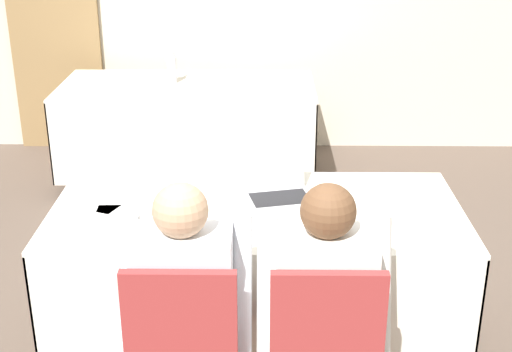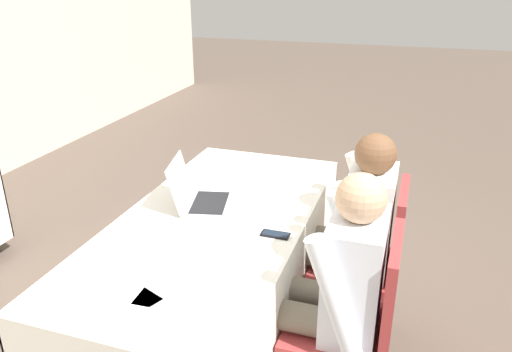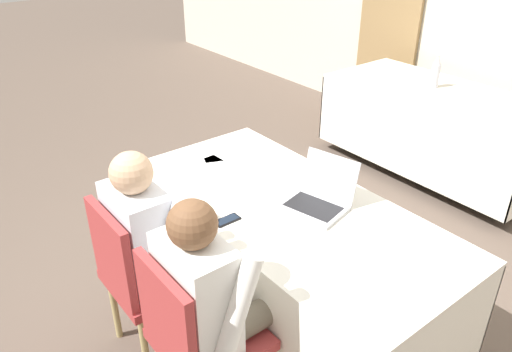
{
  "view_description": "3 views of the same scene",
  "coord_description": "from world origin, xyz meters",
  "px_view_note": "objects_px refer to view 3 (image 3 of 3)",
  "views": [
    {
      "loc": [
        0.03,
        -2.99,
        2.14
      ],
      "look_at": [
        0.0,
        -0.22,
        1.0
      ],
      "focal_mm": 50.0,
      "sensor_mm": 36.0,
      "label": 1
    },
    {
      "loc": [
        -2.02,
        -0.89,
        1.89
      ],
      "look_at": [
        0.0,
        -0.22,
        1.0
      ],
      "focal_mm": 35.0,
      "sensor_mm": 36.0,
      "label": 2
    },
    {
      "loc": [
        1.63,
        -1.5,
        2.15
      ],
      "look_at": [
        0.0,
        -0.22,
        1.0
      ],
      "focal_mm": 35.0,
      "sensor_mm": 36.0,
      "label": 3
    }
  ],
  "objects_px": {
    "person_checkered_shirt": "(156,240)",
    "water_bottle": "(436,72)",
    "cell_phone": "(227,220)",
    "chair_near_left": "(140,274)",
    "person_white_shirt": "(214,297)",
    "laptop": "(318,198)",
    "chair_near_right": "(195,336)"
  },
  "relations": [
    {
      "from": "person_checkered_shirt",
      "to": "water_bottle",
      "type": "bearing_deg",
      "value": -82.06
    },
    {
      "from": "cell_phone",
      "to": "water_bottle",
      "type": "height_order",
      "value": "water_bottle"
    },
    {
      "from": "person_checkered_shirt",
      "to": "chair_near_left",
      "type": "bearing_deg",
      "value": 90.0
    },
    {
      "from": "person_checkered_shirt",
      "to": "person_white_shirt",
      "type": "relative_size",
      "value": 1.0
    },
    {
      "from": "person_white_shirt",
      "to": "chair_near_left",
      "type": "bearing_deg",
      "value": 11.34
    },
    {
      "from": "cell_phone",
      "to": "person_checkered_shirt",
      "type": "relative_size",
      "value": 0.11
    },
    {
      "from": "laptop",
      "to": "person_checkered_shirt",
      "type": "xyz_separation_m",
      "value": [
        -0.36,
        -0.76,
        -0.13
      ]
    },
    {
      "from": "water_bottle",
      "to": "person_checkered_shirt",
      "type": "bearing_deg",
      "value": -82.06
    },
    {
      "from": "chair_near_left",
      "to": "person_checkered_shirt",
      "type": "bearing_deg",
      "value": -90.0
    },
    {
      "from": "cell_phone",
      "to": "chair_near_right",
      "type": "relative_size",
      "value": 0.14
    },
    {
      "from": "chair_near_right",
      "to": "person_white_shirt",
      "type": "xyz_separation_m",
      "value": [
        0.0,
        0.1,
        0.16
      ]
    },
    {
      "from": "person_white_shirt",
      "to": "cell_phone",
      "type": "bearing_deg",
      "value": -42.57
    },
    {
      "from": "chair_near_left",
      "to": "person_white_shirt",
      "type": "relative_size",
      "value": 0.78
    },
    {
      "from": "cell_phone",
      "to": "chair_near_right",
      "type": "bearing_deg",
      "value": -50.88
    },
    {
      "from": "cell_phone",
      "to": "person_checkered_shirt",
      "type": "bearing_deg",
      "value": -120.07
    },
    {
      "from": "laptop",
      "to": "person_white_shirt",
      "type": "relative_size",
      "value": 0.31
    },
    {
      "from": "water_bottle",
      "to": "person_checkered_shirt",
      "type": "height_order",
      "value": "person_checkered_shirt"
    },
    {
      "from": "chair_near_left",
      "to": "person_white_shirt",
      "type": "bearing_deg",
      "value": -168.66
    },
    {
      "from": "cell_phone",
      "to": "chair_near_left",
      "type": "height_order",
      "value": "chair_near_left"
    },
    {
      "from": "cell_phone",
      "to": "water_bottle",
      "type": "xyz_separation_m",
      "value": [
        -0.58,
        2.57,
        0.12
      ]
    },
    {
      "from": "person_checkered_shirt",
      "to": "person_white_shirt",
      "type": "bearing_deg",
      "value": -180.0
    },
    {
      "from": "laptop",
      "to": "chair_near_left",
      "type": "distance_m",
      "value": 0.98
    },
    {
      "from": "laptop",
      "to": "chair_near_right",
      "type": "height_order",
      "value": "laptop"
    },
    {
      "from": "chair_near_right",
      "to": "person_checkered_shirt",
      "type": "xyz_separation_m",
      "value": [
        -0.52,
        0.1,
        0.16
      ]
    },
    {
      "from": "chair_near_right",
      "to": "cell_phone",
      "type": "bearing_deg",
      "value": -50.79
    },
    {
      "from": "laptop",
      "to": "person_white_shirt",
      "type": "xyz_separation_m",
      "value": [
        0.16,
        -0.76,
        -0.13
      ]
    },
    {
      "from": "water_bottle",
      "to": "person_white_shirt",
      "type": "relative_size",
      "value": 0.24
    },
    {
      "from": "chair_near_right",
      "to": "chair_near_left",
      "type": "bearing_deg",
      "value": 0.0
    },
    {
      "from": "person_checkered_shirt",
      "to": "chair_near_right",
      "type": "bearing_deg",
      "value": 168.66
    },
    {
      "from": "laptop",
      "to": "water_bottle",
      "type": "height_order",
      "value": "water_bottle"
    },
    {
      "from": "water_bottle",
      "to": "cell_phone",
      "type": "bearing_deg",
      "value": -77.26
    },
    {
      "from": "chair_near_left",
      "to": "person_checkered_shirt",
      "type": "relative_size",
      "value": 0.78
    }
  ]
}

